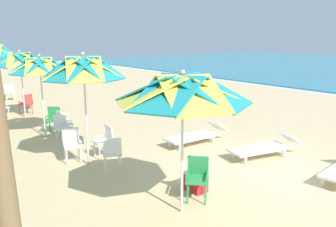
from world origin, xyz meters
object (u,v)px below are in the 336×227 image
object	(u,v)px
plastic_chair_3	(72,143)
cooler_box	(195,181)
beach_umbrella_0	(183,91)
sun_lounger_2	(197,135)
beach_umbrella_2	(40,66)
plastic_chair_4	(63,126)
beach_umbrella_1	(84,69)
plastic_chair_9	(10,91)
plastic_chair_1	(112,152)
sun_lounger_1	(265,147)
plastic_chair_6	(53,118)
plastic_chair_0	(198,176)
plastic_chair_8	(26,103)
plastic_chair_5	(63,122)
plastic_chair_2	(105,139)
plastic_chair_7	(0,107)
beach_umbrella_3	(20,60)

from	to	relation	value
plastic_chair_3	cooler_box	size ratio (longest dim) A/B	1.73
beach_umbrella_0	sun_lounger_2	world-z (taller)	beach_umbrella_0
beach_umbrella_2	plastic_chair_4	size ratio (longest dim) A/B	3.07
beach_umbrella_1	plastic_chair_9	size ratio (longest dim) A/B	3.28
plastic_chair_1	plastic_chair_9	size ratio (longest dim) A/B	1.00
plastic_chair_4	sun_lounger_1	size ratio (longest dim) A/B	0.39
plastic_chair_6	sun_lounger_1	distance (m)	6.98
plastic_chair_0	cooler_box	size ratio (longest dim) A/B	1.73
plastic_chair_1	plastic_chair_3	world-z (taller)	same
plastic_chair_3	plastic_chair_8	distance (m)	6.42
plastic_chair_1	plastic_chair_6	world-z (taller)	same
beach_umbrella_1	plastic_chair_6	bearing A→B (deg)	172.86
plastic_chair_9	sun_lounger_2	xyz separation A→B (m)	(11.08, 2.47, -0.22)
plastic_chair_5	plastic_chair_6	xyz separation A→B (m)	(-0.76, -0.04, 0.00)
plastic_chair_0	plastic_chair_3	world-z (taller)	same
plastic_chair_2	plastic_chair_7	size ratio (longest dim) A/B	1.00
plastic_chair_1	plastic_chair_8	world-z (taller)	same
beach_umbrella_2	cooler_box	world-z (taller)	beach_umbrella_2
sun_lounger_2	plastic_chair_3	bearing A→B (deg)	-104.56
plastic_chair_9	sun_lounger_2	world-z (taller)	plastic_chair_9
plastic_chair_5	sun_lounger_1	world-z (taller)	plastic_chair_5
plastic_chair_9	plastic_chair_5	bearing A→B (deg)	-3.13
plastic_chair_6	plastic_chair_8	world-z (taller)	same
plastic_chair_0	sun_lounger_1	bearing A→B (deg)	102.33
plastic_chair_1	cooler_box	distance (m)	2.22
beach_umbrella_2	cooler_box	bearing A→B (deg)	9.96
plastic_chair_0	plastic_chair_4	bearing A→B (deg)	-173.85
plastic_chair_0	cooler_box	bearing A→B (deg)	143.57
plastic_chair_4	cooler_box	distance (m)	5.21
plastic_chair_1	plastic_chair_4	world-z (taller)	same
beach_umbrella_0	sun_lounger_2	bearing A→B (deg)	133.21
beach_umbrella_1	plastic_chair_2	world-z (taller)	beach_umbrella_1
beach_umbrella_0	plastic_chair_1	xyz separation A→B (m)	(-2.56, -0.01, -1.79)
beach_umbrella_2	plastic_chair_8	distance (m)	4.10
beach_umbrella_2	sun_lounger_1	size ratio (longest dim) A/B	1.19
plastic_chair_1	plastic_chair_9	distance (m)	11.46
plastic_chair_6	sun_lounger_1	size ratio (longest dim) A/B	0.39
plastic_chair_3	plastic_chair_6	distance (m)	3.11
plastic_chair_1	sun_lounger_2	distance (m)	3.15
plastic_chair_1	cooler_box	size ratio (longest dim) A/B	1.73
sun_lounger_1	sun_lounger_2	size ratio (longest dim) A/B	1.03
sun_lounger_2	plastic_chair_9	bearing A→B (deg)	-167.44
plastic_chair_9	plastic_chair_2	bearing A→B (deg)	-1.55
sun_lounger_2	plastic_chair_7	bearing A→B (deg)	-151.69
beach_umbrella_0	beach_umbrella_1	xyz separation A→B (m)	(-3.35, -0.26, 0.14)
beach_umbrella_2	beach_umbrella_3	xyz separation A→B (m)	(-3.18, 0.31, 0.00)
plastic_chair_6	plastic_chair_9	xyz separation A→B (m)	(-7.11, 0.47, 0.00)
beach_umbrella_0	plastic_chair_0	bearing A→B (deg)	109.83
plastic_chair_7	sun_lounger_1	distance (m)	10.24
beach_umbrella_1	sun_lounger_2	world-z (taller)	beach_umbrella_1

